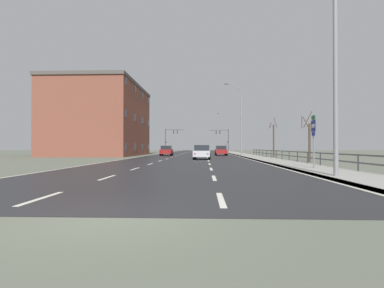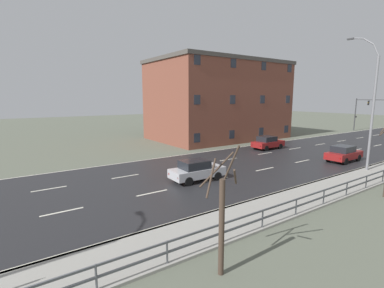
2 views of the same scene
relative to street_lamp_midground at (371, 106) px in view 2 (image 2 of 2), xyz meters
name	(u,v)px [view 2 (image 2 of 2)]	position (x,y,z in m)	size (l,w,h in m)	color
ground_plane	(326,150)	(-7.43, 6.97, -5.50)	(160.00, 160.00, 0.12)	#5B6051
road_asphalt_strip	(372,141)	(-7.43, 18.96, -5.43)	(14.00, 120.00, 0.03)	#232326
guardrail	(263,215)	(2.42, -15.45, -4.73)	(0.07, 35.82, 1.00)	#515459
street_lamp_midground	(371,106)	(0.00, 0.00, 0.00)	(2.67, 0.24, 11.15)	slate
traffic_signal_left	(362,109)	(-14.18, 29.91, -1.33)	(4.77, 0.36, 6.00)	#38383A
car_distant	(268,143)	(-11.47, 1.13, -4.64)	(1.87, 4.12, 1.57)	maroon
car_near_right	(344,153)	(-2.84, 1.96, -4.64)	(1.89, 4.13, 1.57)	maroon
car_far_left	(197,170)	(-5.75, -13.43, -4.64)	(1.95, 4.16, 1.57)	#B7B7BC
brick_building	(218,100)	(-22.35, 2.39, 0.31)	(12.65, 19.51, 11.49)	brown
bare_tree_near	(222,218)	(3.85, -19.20, -3.39)	(1.41, 1.45, 4.62)	#423328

